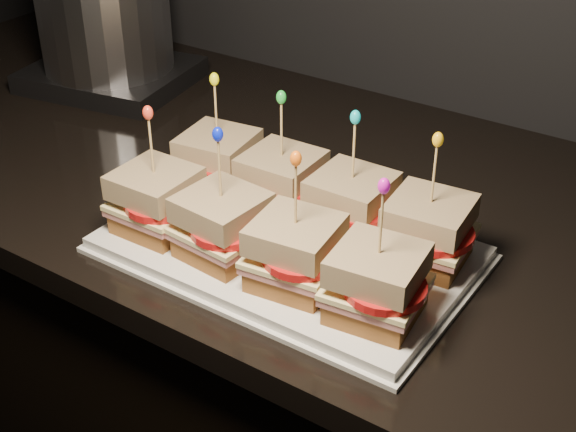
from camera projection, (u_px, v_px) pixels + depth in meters
The scene contains 59 objects.
platter at pixel (288, 249), 0.94m from camera, with size 0.41×0.26×0.02m, color white.
platter_rim at pixel (288, 253), 0.95m from camera, with size 0.43×0.27×0.01m, color white.
sandwich_0_bread_bot at pixel (219, 180), 1.04m from camera, with size 0.08×0.08×0.02m, color brown.
sandwich_0_ham at pixel (219, 169), 1.03m from camera, with size 0.09×0.09×0.01m, color #B5635F.
sandwich_0_cheese at pixel (219, 164), 1.03m from camera, with size 0.09×0.09×0.01m, color #FFED9C.
sandwich_0_tomato at pixel (223, 163), 1.02m from camera, with size 0.08×0.08×0.01m, color red.
sandwich_0_bread_top at pixel (218, 146), 1.02m from camera, with size 0.09×0.09×0.03m, color #4E270D.
sandwich_0_pick at pixel (216, 113), 0.99m from camera, with size 0.00×0.00×0.09m, color tan.
sandwich_0_frill at pixel (214, 79), 0.97m from camera, with size 0.01×0.01×0.02m, color yellow.
sandwich_1_bread_bot at pixel (282, 201), 1.00m from camera, with size 0.08×0.08×0.02m, color brown.
sandwich_1_ham at pixel (282, 190), 0.99m from camera, with size 0.09×0.09×0.01m, color #B5635F.
sandwich_1_cheese at pixel (282, 185), 0.98m from camera, with size 0.09×0.09×0.01m, color #FFED9C.
sandwich_1_tomato at pixel (287, 184), 0.97m from camera, with size 0.08×0.08×0.01m, color red.
sandwich_1_bread_top at pixel (282, 166), 0.97m from camera, with size 0.09×0.09×0.03m, color #4E270D.
sandwich_1_pick at pixel (281, 133), 0.95m from camera, with size 0.00×0.00×0.09m, color tan.
sandwich_1_frill at pixel (281, 97), 0.92m from camera, with size 0.01×0.01×0.02m, color green.
sandwich_2_bread_bot at pixel (350, 225), 0.95m from camera, with size 0.08×0.08×0.02m, color brown.
sandwich_2_ham at pixel (351, 213), 0.94m from camera, with size 0.09×0.09×0.01m, color #B5635F.
sandwich_2_cheese at pixel (351, 208), 0.94m from camera, with size 0.09×0.09×0.01m, color #FFED9C.
sandwich_2_tomato at pixel (358, 208), 0.92m from camera, with size 0.08×0.08×0.01m, color red.
sandwich_2_bread_top at pixel (352, 188), 0.92m from camera, with size 0.09×0.09×0.03m, color #4E270D.
sandwich_2_pick at pixel (354, 154), 0.90m from camera, with size 0.00×0.00×0.09m, color tan.
sandwich_2_frill at pixel (355, 117), 0.88m from camera, with size 0.01×0.01×0.02m, color #10B6C2.
sandwich_3_bread_bot at pixel (426, 251), 0.90m from camera, with size 0.08×0.08×0.02m, color brown.
sandwich_3_ham at pixel (427, 239), 0.89m from camera, with size 0.09×0.09×0.01m, color #B5635F.
sandwich_3_cheese at pixel (428, 234), 0.89m from camera, with size 0.09×0.09×0.01m, color #FFED9C.
sandwich_3_tomato at pixel (436, 234), 0.88m from camera, with size 0.08×0.08×0.01m, color red.
sandwich_3_bread_top at pixel (430, 213), 0.88m from camera, with size 0.09×0.09×0.03m, color #4E270D.
sandwich_3_pick at pixel (434, 178), 0.85m from camera, with size 0.00×0.00×0.09m, color tan.
sandwich_3_frill at pixel (438, 139), 0.83m from camera, with size 0.01×0.01×0.02m, color #F0AD12.
sandwich_4_bread_bot at pixel (158, 219), 0.96m from camera, with size 0.08×0.08×0.02m, color brown.
sandwich_4_ham at pixel (157, 208), 0.95m from camera, with size 0.09×0.09×0.01m, color #B5635F.
sandwich_4_cheese at pixel (157, 203), 0.95m from camera, with size 0.09×0.09×0.01m, color #FFED9C.
sandwich_4_tomato at pixel (161, 203), 0.93m from camera, with size 0.08×0.08×0.01m, color red.
sandwich_4_bread_top at pixel (155, 183), 0.93m from camera, with size 0.09×0.09×0.03m, color #4E270D.
sandwich_4_pick at pixel (151, 149), 0.91m from camera, with size 0.00×0.00×0.09m, color tan.
sandwich_4_frill at pixel (148, 113), 0.89m from camera, with size 0.01×0.01×0.02m, color #F03D26.
sandwich_5_bread_bot at pixel (223, 245), 0.91m from camera, with size 0.08×0.08×0.02m, color brown.
sandwich_5_ham at pixel (223, 233), 0.90m from camera, with size 0.09×0.09×0.01m, color #B5635F.
sandwich_5_cheese at pixel (222, 228), 0.90m from camera, with size 0.09×0.09×0.01m, color #FFED9C.
sandwich_5_tomato at pixel (227, 228), 0.89m from camera, with size 0.08×0.08×0.01m, color red.
sandwich_5_bread_top at pixel (221, 208), 0.89m from camera, with size 0.09×0.09×0.03m, color #4E270D.
sandwich_5_pick at pixel (220, 172), 0.86m from camera, with size 0.00×0.00×0.09m, color tan.
sandwich_5_frill at pixel (218, 134), 0.84m from camera, with size 0.01×0.01×0.02m, color #091AD6.
sandwich_6_bread_bot at pixel (295, 273), 0.87m from camera, with size 0.08×0.08×0.02m, color brown.
sandwich_6_ham at pixel (295, 261), 0.86m from camera, with size 0.09×0.09×0.01m, color #B5635F.
sandwich_6_cheese at pixel (295, 256), 0.85m from camera, with size 0.09×0.09×0.01m, color #FFED9C.
sandwich_6_tomato at pixel (302, 256), 0.84m from camera, with size 0.08×0.08×0.01m, color red.
sandwich_6_bread_top at pixel (295, 235), 0.84m from camera, with size 0.09×0.09×0.03m, color #4E270D.
sandwich_6_pick at pixel (296, 198), 0.82m from camera, with size 0.00×0.00×0.09m, color tan.
sandwich_6_frill at pixel (296, 159), 0.79m from camera, with size 0.01×0.01×0.02m, color orange.
sandwich_7_bread_bot at pixel (375, 304), 0.82m from camera, with size 0.08×0.08×0.02m, color brown.
sandwich_7_ham at pixel (376, 292), 0.81m from camera, with size 0.09×0.09×0.01m, color #B5635F.
sandwich_7_cheese at pixel (377, 286), 0.81m from camera, with size 0.09×0.09×0.01m, color #FFED9C.
sandwich_7_tomato at pixel (385, 287), 0.79m from camera, with size 0.08×0.08×0.01m, color red.
sandwich_7_bread_top at pixel (378, 265), 0.79m from camera, with size 0.09×0.09×0.03m, color #4E270D.
sandwich_7_pick at pixel (381, 227), 0.77m from camera, with size 0.00×0.00×0.09m, color tan.
sandwich_7_frill at pixel (384, 186), 0.75m from camera, with size 0.01×0.01×0.02m, color #CF14B4.
appliance_base at pixel (111, 75), 1.39m from camera, with size 0.26×0.22×0.03m, color #262628.
Camera 1 is at (-0.34, 0.86, 1.46)m, focal length 50.00 mm.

